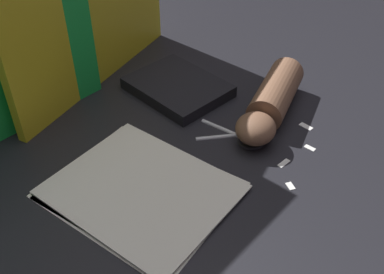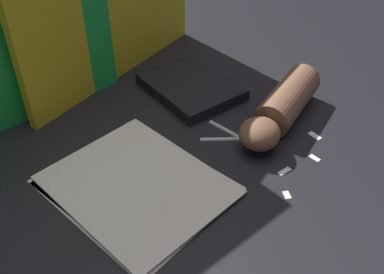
# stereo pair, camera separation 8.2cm
# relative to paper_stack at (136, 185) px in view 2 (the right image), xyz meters

# --- Properties ---
(ground_plane) EXTENTS (6.00, 6.00, 0.00)m
(ground_plane) POSITION_rel_paper_stack_xyz_m (0.07, -0.09, -0.00)
(ground_plane) COLOR black
(paper_stack) EXTENTS (0.27, 0.32, 0.01)m
(paper_stack) POSITION_rel_paper_stack_xyz_m (0.00, 0.00, 0.00)
(paper_stack) COLOR white
(paper_stack) RESTS_ON ground_plane
(book_closed) EXTENTS (0.20, 0.24, 0.03)m
(book_closed) POSITION_rel_paper_stack_xyz_m (0.29, 0.15, 0.01)
(book_closed) COLOR black
(book_closed) RESTS_ON ground_plane
(scissors) EXTENTS (0.13, 0.15, 0.01)m
(scissors) POSITION_rel_paper_stack_xyz_m (0.24, -0.06, -0.00)
(scissors) COLOR silver
(scissors) RESTS_ON ground_plane
(hand_forearm) EXTENTS (0.29, 0.14, 0.08)m
(hand_forearm) POSITION_rel_paper_stack_xyz_m (0.34, -0.07, 0.03)
(hand_forearm) COLOR brown
(hand_forearm) RESTS_ON ground_plane
(paper_scrap_near) EXTENTS (0.03, 0.01, 0.00)m
(paper_scrap_near) POSITION_rel_paper_stack_xyz_m (0.22, -0.17, -0.00)
(paper_scrap_near) COLOR white
(paper_scrap_near) RESTS_ON ground_plane
(paper_scrap_mid) EXTENTS (0.02, 0.03, 0.00)m
(paper_scrap_mid) POSITION_rel_paper_stack_xyz_m (0.35, -0.15, -0.00)
(paper_scrap_mid) COLOR white
(paper_scrap_mid) RESTS_ON ground_plane
(paper_scrap_far) EXTENTS (0.02, 0.02, 0.00)m
(paper_scrap_far) POSITION_rel_paper_stack_xyz_m (0.17, -0.21, -0.00)
(paper_scrap_far) COLOR white
(paper_scrap_far) RESTS_ON ground_plane
(paper_scrap_side) EXTENTS (0.01, 0.02, 0.00)m
(paper_scrap_side) POSITION_rel_paper_stack_xyz_m (0.29, -0.19, -0.00)
(paper_scrap_side) COLOR white
(paper_scrap_side) RESTS_ON ground_plane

